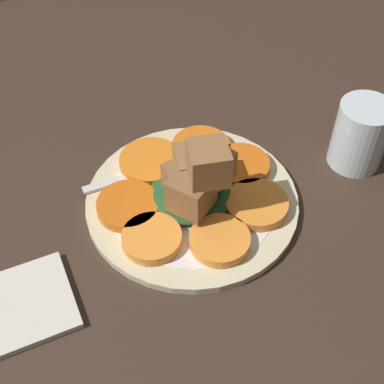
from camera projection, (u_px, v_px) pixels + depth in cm
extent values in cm
cube|color=#38281E|center=(192.00, 208.00, 67.30)|extent=(120.00, 120.00, 2.00)
cylinder|color=beige|center=(192.00, 201.00, 66.18)|extent=(26.20, 26.20, 1.00)
cylinder|color=white|center=(192.00, 200.00, 66.15)|extent=(20.96, 20.96, 1.00)
cylinder|color=orange|center=(257.00, 204.00, 64.18)|extent=(7.58, 7.58, 1.23)
cylinder|color=orange|center=(241.00, 165.00, 68.57)|extent=(7.34, 7.34, 1.23)
cylinder|color=orange|center=(201.00, 148.00, 70.75)|extent=(7.75, 7.75, 1.23)
cylinder|color=orange|center=(151.00, 161.00, 69.05)|extent=(8.11, 8.11, 1.23)
cylinder|color=orange|center=(128.00, 206.00, 64.04)|extent=(7.56, 7.56, 1.23)
cylinder|color=orange|center=(152.00, 238.00, 60.79)|extent=(6.93, 6.93, 1.23)
cylinder|color=orange|center=(223.00, 239.00, 60.73)|extent=(7.01, 7.01, 1.23)
ellipsoid|color=#235128|center=(192.00, 193.00, 65.11)|extent=(10.88, 9.79, 1.67)
cube|color=brown|center=(183.00, 180.00, 62.74)|extent=(4.37, 4.37, 3.90)
cube|color=brown|center=(191.00, 193.00, 61.03)|extent=(6.22, 6.22, 4.48)
cube|color=olive|center=(196.00, 167.00, 63.58)|extent=(5.62, 5.62, 4.71)
cube|color=brown|center=(209.00, 176.00, 63.58)|extent=(4.19, 4.19, 3.34)
cube|color=olive|center=(214.00, 166.00, 59.34)|extent=(4.87, 4.87, 3.66)
cube|color=olive|center=(208.00, 163.00, 58.10)|extent=(5.25, 5.25, 4.37)
cube|color=silver|center=(133.00, 176.00, 67.94)|extent=(13.20, 1.24, 0.40)
cube|color=silver|center=(186.00, 159.00, 69.92)|extent=(1.62, 2.33, 0.40)
cube|color=silver|center=(207.00, 147.00, 71.44)|extent=(5.20, 0.36, 0.40)
cube|color=silver|center=(209.00, 150.00, 71.03)|extent=(5.20, 0.36, 0.40)
cube|color=silver|center=(211.00, 154.00, 70.62)|extent=(5.20, 0.36, 0.40)
cube|color=silver|center=(213.00, 157.00, 70.22)|extent=(5.20, 0.36, 0.40)
cylinder|color=silver|center=(360.00, 135.00, 68.30)|extent=(6.95, 6.95, 9.04)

